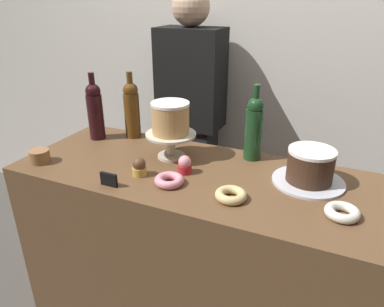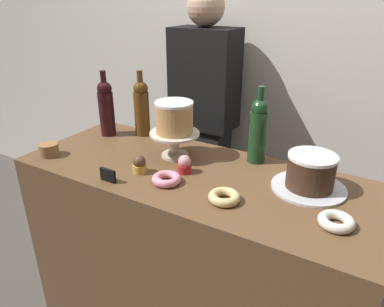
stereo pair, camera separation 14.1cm
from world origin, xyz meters
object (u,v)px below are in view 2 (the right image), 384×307
Objects in this scene: donut_sugar at (336,221)px; price_sign_chalkboard at (108,175)px; cake_stand_pedestal at (175,140)px; cupcake_chocolate at (140,165)px; white_layer_cake at (174,117)px; donut_glazed at (224,197)px; barista_figure at (204,127)px; chocolate_round_cake at (311,171)px; donut_pink at (166,179)px; wine_bottle_green at (258,129)px; wine_bottle_dark_red at (106,107)px; cupcake_strawberry at (185,165)px; wine_bottle_amber at (142,107)px; cookie_stack at (49,150)px.

donut_sugar is 1.60× the size of price_sign_chalkboard.
cake_stand_pedestal is 0.21m from cupcake_chocolate.
cake_stand_pedestal is at bearing 79.88° from cupcake_chocolate.
cake_stand_pedestal is 0.10m from white_layer_cake.
barista_figure is at bearing 122.96° from donut_glazed.
chocolate_round_cake reaches higher than donut_pink.
cake_stand_pedestal is at bearing -157.50° from wine_bottle_green.
cake_stand_pedestal is 1.94× the size of donut_pink.
chocolate_round_cake is 0.30m from wine_bottle_green.
price_sign_chalkboard is (-0.42, -0.46, -0.12)m from wine_bottle_green.
wine_bottle_dark_red reaches higher than donut_pink.
barista_figure is at bearing 93.84° from price_sign_chalkboard.
price_sign_chalkboard is (0.34, -0.38, -0.12)m from wine_bottle_dark_red.
cupcake_strawberry is at bearing -16.58° from wine_bottle_dark_red.
cupcake_strawberry is 0.05× the size of barista_figure.
chocolate_round_cake is at bearing 0.62° from cake_stand_pedestal.
wine_bottle_dark_red is at bearing -148.93° from wine_bottle_amber.
cupcake_strawberry is (-0.21, -0.25, -0.11)m from wine_bottle_green.
wine_bottle_green is at bearing 153.32° from chocolate_round_cake.
donut_sugar is at bearing -14.43° from cake_stand_pedestal.
donut_glazed is (0.35, -0.23, -0.06)m from cake_stand_pedestal.
cupcake_strawberry reaches higher than donut_glazed.
barista_figure is (-0.50, 0.78, -0.08)m from donut_glazed.
cupcake_chocolate is (-0.62, -0.21, -0.04)m from chocolate_round_cake.
wine_bottle_dark_red reaches higher than white_layer_cake.
wine_bottle_dark_red is 4.38× the size of cupcake_chocolate.
wine_bottle_dark_red is 0.59m from cupcake_strawberry.
wine_bottle_green reaches higher than cookie_stack.
wine_bottle_green is 1.00× the size of wine_bottle_dark_red.
wine_bottle_amber is 4.38× the size of cupcake_strawberry.
donut_pink is at bearing -42.89° from wine_bottle_amber.
cookie_stack is (-0.84, -0.05, 0.01)m from donut_glazed.
barista_figure reaches higher than donut_glazed.
wine_bottle_dark_red is 0.49m from cupcake_chocolate.
cookie_stack is (-0.20, -0.42, -0.12)m from wine_bottle_amber.
cupcake_chocolate is 1.06× the size of price_sign_chalkboard.
cake_stand_pedestal is at bearing 136.53° from cupcake_strawberry.
cake_stand_pedestal is 0.33m from wine_bottle_amber.
price_sign_chalkboard is at bearing -106.31° from cake_stand_pedestal.
cookie_stack is at bearing -171.05° from cupcake_chocolate.
cupcake_strawberry is at bearing 30.79° from cupcake_chocolate.
cupcake_chocolate is at bearing -178.43° from donut_sugar.
chocolate_round_cake is 0.75m from price_sign_chalkboard.
cake_stand_pedestal reaches higher than donut_sugar.
barista_figure is (-0.48, 0.41, -0.21)m from wine_bottle_green.
white_layer_cake is at bearing 136.53° from cupcake_strawberry.
donut_glazed is 0.93m from barista_figure.
chocolate_round_cake is 0.24m from donut_sugar.
wine_bottle_green is 0.44m from donut_pink.
chocolate_round_cake is 1.02m from wine_bottle_dark_red.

